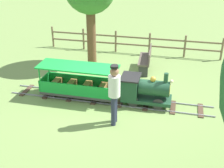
# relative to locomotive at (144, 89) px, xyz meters

# --- Properties ---
(ground_plane) EXTENTS (60.00, 60.00, 0.00)m
(ground_plane) POSITION_rel_locomotive_xyz_m (0.00, -0.96, -0.48)
(ground_plane) COLOR #75934C
(track) EXTENTS (0.74, 6.05, 0.04)m
(track) POSITION_rel_locomotive_xyz_m (0.00, -1.03, -0.47)
(track) COLOR gray
(track) RESTS_ON ground_plane
(locomotive) EXTENTS (0.70, 1.45, 1.00)m
(locomotive) POSITION_rel_locomotive_xyz_m (0.00, 0.00, 0.00)
(locomotive) COLOR #1E472D
(locomotive) RESTS_ON ground_plane
(passenger_car) EXTENTS (0.80, 2.35, 0.97)m
(passenger_car) POSITION_rel_locomotive_xyz_m (0.00, -1.93, -0.06)
(passenger_car) COLOR #3F3F3F
(passenger_car) RESTS_ON ground_plane
(conductor_person) EXTENTS (0.30, 0.30, 1.62)m
(conductor_person) POSITION_rel_locomotive_xyz_m (1.13, -0.59, 0.47)
(conductor_person) COLOR #282D47
(conductor_person) RESTS_ON ground_plane
(park_bench) EXTENTS (1.32, 0.48, 0.82)m
(park_bench) POSITION_rel_locomotive_xyz_m (-2.47, -0.25, -0.07)
(park_bench) COLOR brown
(park_bench) RESTS_ON ground_plane
(fence_section) EXTENTS (0.08, 7.13, 0.90)m
(fence_section) POSITION_rel_locomotive_xyz_m (-4.14, -1.03, 0.00)
(fence_section) COLOR #756047
(fence_section) RESTS_ON ground_plane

